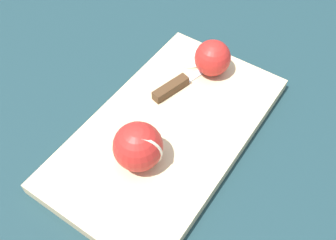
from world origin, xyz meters
TOP-DOWN VIEW (x-y plane):
  - ground_plane at (0.00, 0.00)m, footprint 4.00×4.00m
  - cutting_board at (0.00, 0.00)m, footprint 0.42×0.24m
  - apple_half_left at (-0.08, -0.00)m, footprint 0.07×0.07m
  - apple_half_right at (0.15, 0.01)m, footprint 0.06×0.06m
  - knife at (0.08, 0.04)m, footprint 0.16×0.06m
  - apple_slice at (0.16, 0.06)m, footprint 0.06×0.06m

SIDE VIEW (x-z plane):
  - ground_plane at x=0.00m, z-range 0.00..0.00m
  - cutting_board at x=0.00m, z-range 0.00..0.02m
  - apple_slice at x=0.16m, z-range 0.02..0.03m
  - knife at x=0.08m, z-range 0.02..0.04m
  - apple_half_right at x=0.15m, z-range 0.02..0.09m
  - apple_half_left at x=-0.08m, z-range 0.02..0.10m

